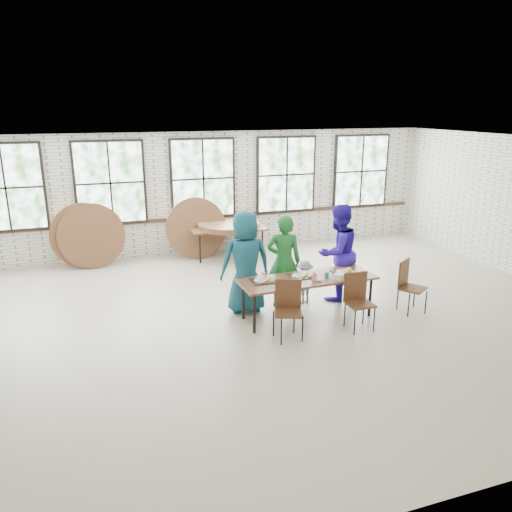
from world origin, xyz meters
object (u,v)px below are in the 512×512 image
at_px(storage_table, 228,230).
at_px(chair_near_right, 358,296).
at_px(dining_table, 308,281).
at_px(chair_near_left, 288,304).

bearing_deg(storage_table, chair_near_right, -74.61).
distance_m(dining_table, storage_table, 3.99).
relative_size(chair_near_left, storage_table, 0.51).
height_order(chair_near_left, storage_table, chair_near_left).
bearing_deg(chair_near_left, chair_near_right, 19.03).
bearing_deg(chair_near_right, chair_near_left, 178.89).
relative_size(chair_near_right, storage_table, 0.51).
bearing_deg(storage_table, chair_near_left, -89.81).
height_order(dining_table, chair_near_right, chair_near_right).
relative_size(dining_table, chair_near_left, 2.55).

